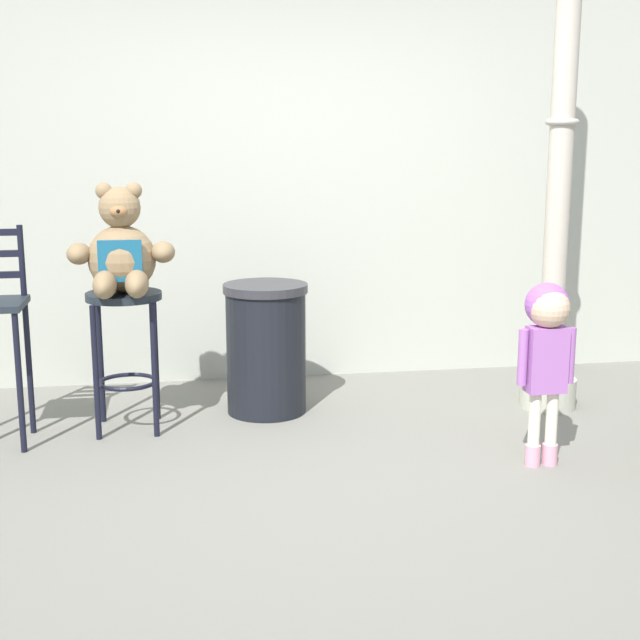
{
  "coord_description": "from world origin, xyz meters",
  "views": [
    {
      "loc": [
        -0.67,
        -3.74,
        1.59
      ],
      "look_at": [
        0.05,
        0.7,
        0.66
      ],
      "focal_mm": 49.0,
      "sensor_mm": 36.0,
      "label": 1
    }
  ],
  "objects_px": {
    "bar_stool_with_teddy": "(125,331)",
    "trash_bin": "(266,348)",
    "child_walking": "(547,334)",
    "teddy_bear": "(121,254)",
    "lamppost": "(557,214)"
  },
  "relations": [
    {
      "from": "teddy_bear",
      "to": "lamppost",
      "type": "relative_size",
      "value": 0.2
    },
    {
      "from": "child_walking",
      "to": "lamppost",
      "type": "bearing_deg",
      "value": -65.47
    },
    {
      "from": "lamppost",
      "to": "teddy_bear",
      "type": "bearing_deg",
      "value": -178.93
    },
    {
      "from": "child_walking",
      "to": "trash_bin",
      "type": "distance_m",
      "value": 1.69
    },
    {
      "from": "trash_bin",
      "to": "teddy_bear",
      "type": "bearing_deg",
      "value": -164.11
    },
    {
      "from": "trash_bin",
      "to": "child_walking",
      "type": "bearing_deg",
      "value": -40.85
    },
    {
      "from": "teddy_bear",
      "to": "trash_bin",
      "type": "bearing_deg",
      "value": 15.89
    },
    {
      "from": "bar_stool_with_teddy",
      "to": "lamppost",
      "type": "bearing_deg",
      "value": 0.38
    },
    {
      "from": "child_walking",
      "to": "lamppost",
      "type": "distance_m",
      "value": 1.13
    },
    {
      "from": "bar_stool_with_teddy",
      "to": "lamppost",
      "type": "distance_m",
      "value": 2.56
    },
    {
      "from": "bar_stool_with_teddy",
      "to": "trash_bin",
      "type": "relative_size",
      "value": 1.01
    },
    {
      "from": "teddy_bear",
      "to": "child_walking",
      "type": "bearing_deg",
      "value": -22.8
    },
    {
      "from": "bar_stool_with_teddy",
      "to": "lamppost",
      "type": "relative_size",
      "value": 0.27
    },
    {
      "from": "child_walking",
      "to": "lamppost",
      "type": "height_order",
      "value": "lamppost"
    },
    {
      "from": "bar_stool_with_teddy",
      "to": "trash_bin",
      "type": "height_order",
      "value": "bar_stool_with_teddy"
    }
  ]
}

